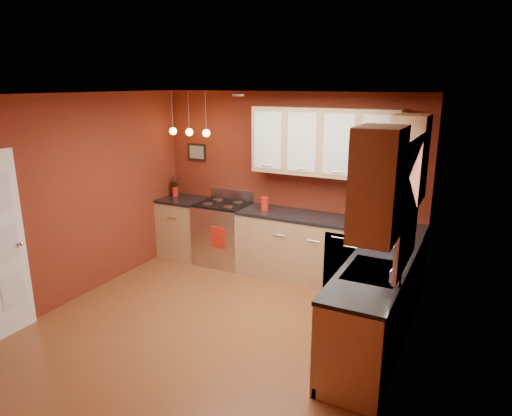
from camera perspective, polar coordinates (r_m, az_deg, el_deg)
The scene contains 26 objects.
floor at distance 5.40m, azimuth -5.49°, elevation -14.83°, with size 4.20×4.20×0.00m, color brown.
ceiling at distance 4.67m, azimuth -6.32°, elevation 13.91°, with size 4.00×4.20×0.02m, color beige.
wall_back at distance 6.68m, azimuth 3.90°, elevation 3.15°, with size 4.00×0.02×2.60m, color maroon.
wall_front at distance 3.44m, azimuth -25.47°, elevation -10.51°, with size 4.00×0.02×2.60m, color maroon.
wall_left at distance 6.17m, azimuth -21.71°, elevation 1.04°, with size 0.02×4.20×2.60m, color maroon.
wall_right at distance 4.20m, azimuth 17.87°, elevation -5.07°, with size 0.02×4.20×2.60m, color maroon.
base_cabinets_back_left at distance 7.45m, azimuth -8.91°, elevation -2.49°, with size 0.70×0.60×0.90m, color tan.
base_cabinets_back_right at distance 6.41m, azimuth 8.73°, elevation -5.47°, with size 2.54×0.60×0.90m, color tan.
base_cabinets_right at distance 4.99m, azimuth 14.48°, elevation -12.12°, with size 0.60×2.10×0.90m, color tan.
counter_back_left at distance 7.32m, azimuth -9.06°, elevation 1.02°, with size 0.70×0.62×0.04m, color black.
counter_back_right at distance 6.26m, azimuth 8.90°, elevation -1.44°, with size 2.54×0.62×0.04m, color black.
counter_right at distance 4.79m, azimuth 14.86°, elevation -7.13°, with size 0.62×2.10×0.04m, color black.
gas_range at distance 7.05m, azimuth -4.08°, elevation -3.10°, with size 0.76×0.64×1.11m.
dishwasher_front at distance 6.05m, azimuth 11.19°, elevation -6.87°, with size 0.60×0.02×0.80m, color silver.
sink at distance 4.66m, azimuth 14.47°, elevation -7.83°, with size 0.50×0.70×0.33m.
window at distance 4.37m, azimuth 18.62°, elevation 1.01°, with size 0.06×1.02×1.22m.
upper_cabinets_back at distance 6.20m, azimuth 8.52°, elevation 8.16°, with size 2.00×0.35×0.90m, color tan.
upper_cabinets_right at distance 4.37m, azimuth 17.02°, elevation 4.64°, with size 0.35×1.95×0.90m, color tan.
wall_picture at distance 7.34m, azimuth -7.38°, elevation 6.95°, with size 0.32×0.03×0.26m, color black.
pendant_lights at distance 6.97m, azimuth -8.33°, elevation 9.44°, with size 0.71×0.11×0.66m.
red_canister at distance 6.54m, azimuth 1.07°, elevation 0.54°, with size 0.13×0.13×0.19m.
red_vase at distance 7.49m, azimuth -10.09°, elevation 2.08°, with size 0.10×0.10×0.16m, color #B31F13.
flowers at distance 7.45m, azimuth -10.15°, elevation 3.25°, with size 0.11×0.11×0.20m, color #B31F13.
coffee_maker at distance 6.07m, azimuth 15.82°, elevation -1.15°, with size 0.18×0.17×0.23m.
soap_pump at distance 4.35m, azimuth 17.05°, elevation -7.95°, with size 0.09×0.09×0.20m, color white.
dish_towel at distance 6.72m, azimuth -4.80°, elevation -3.71°, with size 0.24×0.02×0.32m, color #B31F13.
Camera 1 is at (2.55, -3.91, 2.72)m, focal length 32.00 mm.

